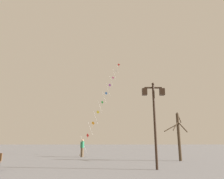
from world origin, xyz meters
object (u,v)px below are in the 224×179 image
twin_lantern_lamp_post (154,108)px  kite_flyer (82,147)px  bare_tree (179,135)px  kite_train (104,97)px

twin_lantern_lamp_post → kite_flyer: 11.10m
twin_lantern_lamp_post → kite_flyer: bearing=119.0°
kite_flyer → bare_tree: size_ratio=0.44×
kite_flyer → bare_tree: bearing=-99.8°
kite_flyer → kite_train: bearing=0.6°
kite_train → bare_tree: 13.66m
kite_train → bare_tree: (6.26, -10.89, -5.36)m
kite_flyer → bare_tree: (8.27, -4.25, 1.12)m
kite_train → bare_tree: kite_train is taller
twin_lantern_lamp_post → bare_tree: bearing=59.8°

